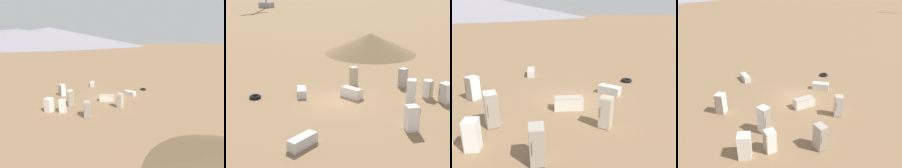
# 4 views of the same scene
# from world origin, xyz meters

# --- Properties ---
(ground_plane) EXTENTS (1000.00, 1000.00, 0.00)m
(ground_plane) POSITION_xyz_m (0.00, 0.00, 0.00)
(ground_plane) COLOR #846647
(dirt_mound) EXTENTS (11.61, 11.61, 2.58)m
(dirt_mound) POSITION_xyz_m (17.24, 3.18, 1.29)
(dirt_mound) COLOR brown
(dirt_mound) RESTS_ON ground_plane
(discarded_fridge_0) EXTENTS (1.94, 1.07, 0.64)m
(discarded_fridge_0) POSITION_xyz_m (-7.06, -1.14, 0.32)
(discarded_fridge_0) COLOR silver
(discarded_fridge_0) RESTS_ON ground_plane
(discarded_fridge_1) EXTENTS (0.96, 0.98, 1.62)m
(discarded_fridge_1) POSITION_xyz_m (-2.51, -6.20, 0.81)
(discarded_fridge_1) COLOR white
(discarded_fridge_1) RESTS_ON ground_plane
(discarded_fridge_2) EXTENTS (0.88, 0.74, 1.64)m
(discarded_fridge_2) POSITION_xyz_m (5.66, -3.75, 0.82)
(discarded_fridge_2) COLOR #A89E93
(discarded_fridge_2) RESTS_ON ground_plane
(discarded_fridge_3) EXTENTS (0.82, 0.71, 1.90)m
(discarded_fridge_3) POSITION_xyz_m (1.92, -5.23, 0.95)
(discarded_fridge_3) COLOR white
(discarded_fridge_3) RESTS_ON ground_plane
(discarded_fridge_4) EXTENTS (0.87, 0.87, 1.68)m
(discarded_fridge_4) POSITION_xyz_m (4.13, 0.27, 0.84)
(discarded_fridge_4) COLOR #B2A88E
(discarded_fridge_4) RESTS_ON ground_plane
(discarded_fridge_5) EXTENTS (1.24, 1.91, 0.77)m
(discarded_fridge_5) POSITION_xyz_m (1.35, -0.67, 0.38)
(discarded_fridge_5) COLOR silver
(discarded_fridge_5) RESTS_ON ground_plane
(discarded_fridge_6) EXTENTS (1.69, 1.42, 0.64)m
(discarded_fridge_6) POSITION_xyz_m (0.01, 3.11, 0.32)
(discarded_fridge_6) COLOR silver
(discarded_fridge_6) RESTS_ON ground_plane
(discarded_fridge_7) EXTENTS (1.06, 1.05, 1.54)m
(discarded_fridge_7) POSITION_xyz_m (3.17, -7.57, 0.77)
(discarded_fridge_7) COLOR silver
(discarded_fridge_7) RESTS_ON ground_plane
(discarded_fridge_8) EXTENTS (0.77, 0.79, 1.43)m
(discarded_fridge_8) POSITION_xyz_m (3.77, -6.18, 0.72)
(discarded_fridge_8) COLOR white
(discarded_fridge_8) RESTS_ON ground_plane
(scrap_tire) EXTENTS (0.91, 0.91, 0.25)m
(scrap_tire) POSITION_xyz_m (-2.05, 6.14, 0.13)
(scrap_tire) COLOR black
(scrap_tire) RESTS_ON ground_plane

